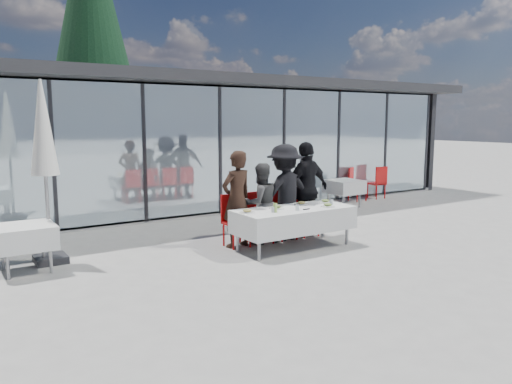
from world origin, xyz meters
TOP-DOWN VIEW (x-y plane):
  - ground at (0.00, 0.00)m, footprint 90.00×90.00m
  - pavilion at (2.00, 8.16)m, footprint 14.80×8.80m
  - dining_table at (0.58, 0.40)m, footprint 2.26×0.96m
  - diner_a at (-0.25, 1.06)m, footprint 0.76×0.76m
  - diner_chair_a at (-0.25, 1.15)m, footprint 0.44×0.44m
  - diner_b at (0.28, 1.06)m, footprint 0.79×0.79m
  - diner_chair_b at (0.28, 1.15)m, footprint 0.44×0.44m
  - diner_c at (0.84, 1.06)m, footprint 1.32×1.32m
  - diner_chair_c at (0.84, 1.15)m, footprint 0.44×0.44m
  - diner_d at (1.40, 1.06)m, footprint 1.27×1.27m
  - diner_chair_d at (1.40, 1.15)m, footprint 0.44×0.44m
  - plate_a at (-0.39, 0.47)m, footprint 0.27×0.27m
  - plate_b at (0.28, 0.53)m, footprint 0.27×0.27m
  - plate_c at (0.93, 0.63)m, footprint 0.27×0.27m
  - plate_d at (1.47, 0.55)m, footprint 0.27×0.27m
  - plate_extra at (1.20, 0.18)m, footprint 0.27×0.27m
  - juice_bottle at (0.05, 0.24)m, footprint 0.06×0.06m
  - drinking_glasses at (0.63, 0.24)m, footprint 1.44×0.18m
  - folded_eyeglasses at (0.68, 0.16)m, footprint 0.14×0.03m
  - spare_table_left at (-3.81, 1.52)m, footprint 0.86×0.86m
  - spare_table_right at (4.41, 3.19)m, footprint 0.86×0.86m
  - spare_chair_a at (5.40, 3.80)m, footprint 0.60×0.60m
  - spare_chair_b at (6.28, 3.69)m, footprint 0.47×0.47m
  - market_umbrella at (-3.40, 1.83)m, footprint 0.50×0.50m
  - lounger at (2.94, 3.56)m, footprint 0.67×1.36m
  - conifer_tree at (0.50, 13.00)m, footprint 4.00×4.00m

SIDE VIEW (x-z plane):
  - ground at x=0.00m, z-range 0.00..0.00m
  - lounger at x=2.94m, z-range -0.10..0.62m
  - diner_chair_a at x=-0.25m, z-range 0.05..1.03m
  - diner_chair_b at x=0.28m, z-range 0.05..1.03m
  - diner_chair_c at x=0.84m, z-range 0.05..1.03m
  - diner_chair_d at x=1.40m, z-range 0.05..1.03m
  - spare_chair_a at x=5.40m, z-range 0.05..1.03m
  - spare_chair_b at x=6.28m, z-range 0.05..1.03m
  - dining_table at x=0.58m, z-range 0.16..0.91m
  - spare_table_left at x=-3.81m, z-range 0.18..0.92m
  - spare_table_right at x=4.41m, z-range 0.18..0.92m
  - folded_eyeglasses at x=0.68m, z-range 0.75..0.76m
  - diner_b at x=0.28m, z-range 0.00..1.55m
  - plate_a at x=-0.39m, z-range 0.74..0.81m
  - plate_b at x=0.28m, z-range 0.74..0.81m
  - plate_c at x=0.93m, z-range 0.74..0.81m
  - plate_d at x=1.47m, z-range 0.74..0.81m
  - plate_extra at x=1.20m, z-range 0.74..0.81m
  - drinking_glasses at x=0.63m, z-range 0.75..0.85m
  - juice_bottle at x=0.05m, z-range 0.75..0.91m
  - diner_a at x=-0.25m, z-range 0.00..1.80m
  - diner_c at x=0.84m, z-range 0.00..1.89m
  - diner_d at x=1.40m, z-range 0.00..1.92m
  - market_umbrella at x=-3.40m, z-range 0.52..3.52m
  - pavilion at x=2.00m, z-range 0.43..3.87m
  - conifer_tree at x=0.50m, z-range 0.74..11.24m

